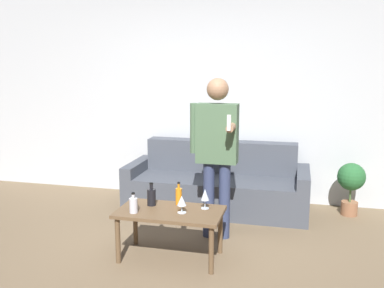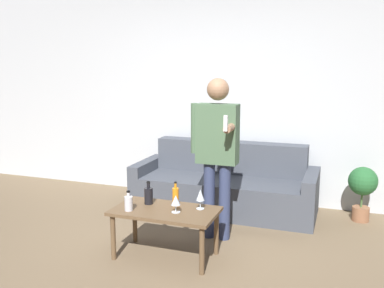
# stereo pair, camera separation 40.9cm
# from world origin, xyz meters

# --- Properties ---
(ground_plane) EXTENTS (16.00, 16.00, 0.00)m
(ground_plane) POSITION_xyz_m (0.00, 0.00, 0.00)
(ground_plane) COLOR #756047
(wall_back) EXTENTS (8.00, 0.06, 2.70)m
(wall_back) POSITION_xyz_m (0.00, 2.32, 1.35)
(wall_back) COLOR silver
(wall_back) RESTS_ON ground_plane
(couch) EXTENTS (2.12, 0.80, 0.78)m
(couch) POSITION_xyz_m (0.21, 1.85, 0.28)
(couch) COLOR #474C56
(couch) RESTS_ON ground_plane
(coffee_table) EXTENTS (0.92, 0.51, 0.44)m
(coffee_table) POSITION_xyz_m (0.06, 0.42, 0.39)
(coffee_table) COLOR brown
(coffee_table) RESTS_ON ground_plane
(bottle_orange) EXTENTS (0.08, 0.08, 0.21)m
(bottle_orange) POSITION_xyz_m (-0.15, 0.52, 0.53)
(bottle_orange) COLOR black
(bottle_orange) RESTS_ON coffee_table
(bottle_green) EXTENTS (0.07, 0.07, 0.18)m
(bottle_green) POSITION_xyz_m (-0.23, 0.29, 0.51)
(bottle_green) COLOR silver
(bottle_green) RESTS_ON coffee_table
(bottle_dark) EXTENTS (0.06, 0.06, 0.21)m
(bottle_dark) POSITION_xyz_m (0.09, 0.59, 0.53)
(bottle_dark) COLOR orange
(bottle_dark) RESTS_ON coffee_table
(wine_glass_near) EXTENTS (0.07, 0.07, 0.18)m
(wine_glass_near) POSITION_xyz_m (0.34, 0.54, 0.57)
(wine_glass_near) COLOR silver
(wine_glass_near) RESTS_ON coffee_table
(wine_glass_far) EXTENTS (0.08, 0.08, 0.15)m
(wine_glass_far) POSITION_xyz_m (0.17, 0.39, 0.55)
(wine_glass_far) COLOR silver
(wine_glass_far) RESTS_ON coffee_table
(person_standing_front) EXTENTS (0.47, 0.41, 1.58)m
(person_standing_front) POSITION_xyz_m (0.36, 0.99, 0.93)
(person_standing_front) COLOR navy
(person_standing_front) RESTS_ON ground_plane
(potted_plant) EXTENTS (0.31, 0.31, 0.61)m
(potted_plant) POSITION_xyz_m (1.73, 1.98, 0.40)
(potted_plant) COLOR #936042
(potted_plant) RESTS_ON ground_plane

